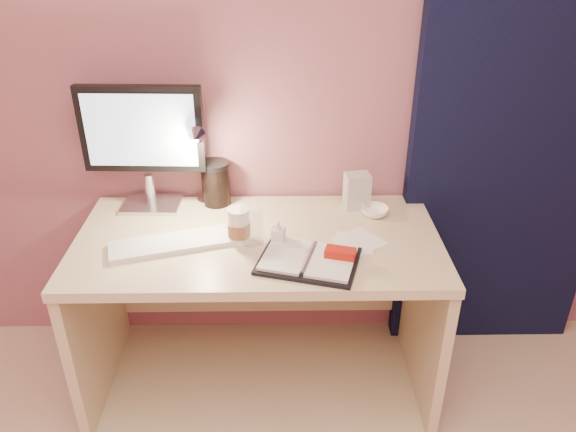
{
  "coord_description": "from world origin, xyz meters",
  "views": [
    {
      "loc": [
        0.09,
        -0.47,
        1.84
      ],
      "look_at": [
        0.12,
        1.33,
        0.85
      ],
      "focal_mm": 35.0,
      "sensor_mm": 36.0,
      "label": 1
    }
  ],
  "objects_px": {
    "coffee_cup": "(239,226)",
    "dark_jar": "(216,185)",
    "monitor": "(143,137)",
    "planner": "(311,259)",
    "desk_lamp": "(202,158)",
    "bowl": "(374,211)",
    "lotion_bottle": "(278,233)",
    "product_box": "(357,191)",
    "keyboard": "(174,243)",
    "desk": "(260,275)",
    "clear_cup": "(252,225)"
  },
  "relations": [
    {
      "from": "keyboard",
      "to": "product_box",
      "type": "relative_size",
      "value": 3.13
    },
    {
      "from": "planner",
      "to": "bowl",
      "type": "bearing_deg",
      "value": 67.33
    },
    {
      "from": "monitor",
      "to": "planner",
      "type": "xyz_separation_m",
      "value": [
        0.65,
        -0.44,
        -0.3
      ]
    },
    {
      "from": "monitor",
      "to": "clear_cup",
      "type": "bearing_deg",
      "value": -31.71
    },
    {
      "from": "desk_lamp",
      "to": "product_box",
      "type": "bearing_deg",
      "value": 6.01
    },
    {
      "from": "desk",
      "to": "planner",
      "type": "height_order",
      "value": "planner"
    },
    {
      "from": "planner",
      "to": "coffee_cup",
      "type": "xyz_separation_m",
      "value": [
        -0.26,
        0.15,
        0.05
      ]
    },
    {
      "from": "monitor",
      "to": "clear_cup",
      "type": "distance_m",
      "value": 0.58
    },
    {
      "from": "monitor",
      "to": "desk_lamp",
      "type": "bearing_deg",
      "value": -10.64
    },
    {
      "from": "product_box",
      "to": "planner",
      "type": "bearing_deg",
      "value": -124.94
    },
    {
      "from": "clear_cup",
      "to": "dark_jar",
      "type": "height_order",
      "value": "dark_jar"
    },
    {
      "from": "keyboard",
      "to": "clear_cup",
      "type": "xyz_separation_m",
      "value": [
        0.29,
        0.02,
        0.07
      ]
    },
    {
      "from": "dark_jar",
      "to": "lotion_bottle",
      "type": "bearing_deg",
      "value": -52.85
    },
    {
      "from": "desk",
      "to": "coffee_cup",
      "type": "xyz_separation_m",
      "value": [
        -0.07,
        -0.1,
        0.29
      ]
    },
    {
      "from": "desk",
      "to": "bowl",
      "type": "distance_m",
      "value": 0.54
    },
    {
      "from": "keyboard",
      "to": "product_box",
      "type": "bearing_deg",
      "value": 6.24
    },
    {
      "from": "lotion_bottle",
      "to": "clear_cup",
      "type": "bearing_deg",
      "value": 167.09
    },
    {
      "from": "lotion_bottle",
      "to": "desk_lamp",
      "type": "xyz_separation_m",
      "value": [
        -0.3,
        0.26,
        0.19
      ]
    },
    {
      "from": "bowl",
      "to": "desk_lamp",
      "type": "bearing_deg",
      "value": 176.99
    },
    {
      "from": "clear_cup",
      "to": "dark_jar",
      "type": "distance_m",
      "value": 0.36
    },
    {
      "from": "keyboard",
      "to": "coffee_cup",
      "type": "xyz_separation_m",
      "value": [
        0.25,
        0.03,
        0.06
      ]
    },
    {
      "from": "keyboard",
      "to": "product_box",
      "type": "xyz_separation_m",
      "value": [
        0.72,
        0.3,
        0.07
      ]
    },
    {
      "from": "clear_cup",
      "to": "lotion_bottle",
      "type": "relative_size",
      "value": 1.46
    },
    {
      "from": "monitor",
      "to": "product_box",
      "type": "relative_size",
      "value": 3.47
    },
    {
      "from": "coffee_cup",
      "to": "desk_lamp",
      "type": "xyz_separation_m",
      "value": [
        -0.15,
        0.23,
        0.18
      ]
    },
    {
      "from": "bowl",
      "to": "desk_lamp",
      "type": "distance_m",
      "value": 0.73
    },
    {
      "from": "clear_cup",
      "to": "lotion_bottle",
      "type": "height_order",
      "value": "clear_cup"
    },
    {
      "from": "desk",
      "to": "coffee_cup",
      "type": "height_order",
      "value": "coffee_cup"
    },
    {
      "from": "desk",
      "to": "lotion_bottle",
      "type": "distance_m",
      "value": 0.32
    },
    {
      "from": "planner",
      "to": "product_box",
      "type": "distance_m",
      "value": 0.48
    },
    {
      "from": "planner",
      "to": "desk_lamp",
      "type": "bearing_deg",
      "value": 153.11
    },
    {
      "from": "planner",
      "to": "dark_jar",
      "type": "height_order",
      "value": "dark_jar"
    },
    {
      "from": "keyboard",
      "to": "desk_lamp",
      "type": "relative_size",
      "value": 1.21
    },
    {
      "from": "coffee_cup",
      "to": "product_box",
      "type": "bearing_deg",
      "value": 29.98
    },
    {
      "from": "product_box",
      "to": "keyboard",
      "type": "bearing_deg",
      "value": -165.89
    },
    {
      "from": "desk",
      "to": "clear_cup",
      "type": "relative_size",
      "value": 9.25
    },
    {
      "from": "desk",
      "to": "keyboard",
      "type": "distance_m",
      "value": 0.41
    },
    {
      "from": "monitor",
      "to": "coffee_cup",
      "type": "bearing_deg",
      "value": -34.4
    },
    {
      "from": "product_box",
      "to": "desk_lamp",
      "type": "relative_size",
      "value": 0.39
    },
    {
      "from": "monitor",
      "to": "bowl",
      "type": "bearing_deg",
      "value": -3.28
    },
    {
      "from": "monitor",
      "to": "keyboard",
      "type": "bearing_deg",
      "value": -63.34
    },
    {
      "from": "planner",
      "to": "bowl",
      "type": "distance_m",
      "value": 0.44
    },
    {
      "from": "bowl",
      "to": "dark_jar",
      "type": "relative_size",
      "value": 0.68
    },
    {
      "from": "desk",
      "to": "monitor",
      "type": "distance_m",
      "value": 0.73
    },
    {
      "from": "planner",
      "to": "bowl",
      "type": "relative_size",
      "value": 3.49
    },
    {
      "from": "planner",
      "to": "product_box",
      "type": "height_order",
      "value": "product_box"
    },
    {
      "from": "lotion_bottle",
      "to": "desk_lamp",
      "type": "height_order",
      "value": "desk_lamp"
    },
    {
      "from": "coffee_cup",
      "to": "dark_jar",
      "type": "xyz_separation_m",
      "value": [
        -0.12,
        0.32,
        0.02
      ]
    },
    {
      "from": "bowl",
      "to": "product_box",
      "type": "bearing_deg",
      "value": 130.91
    },
    {
      "from": "dark_jar",
      "to": "desk_lamp",
      "type": "height_order",
      "value": "desk_lamp"
    }
  ]
}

